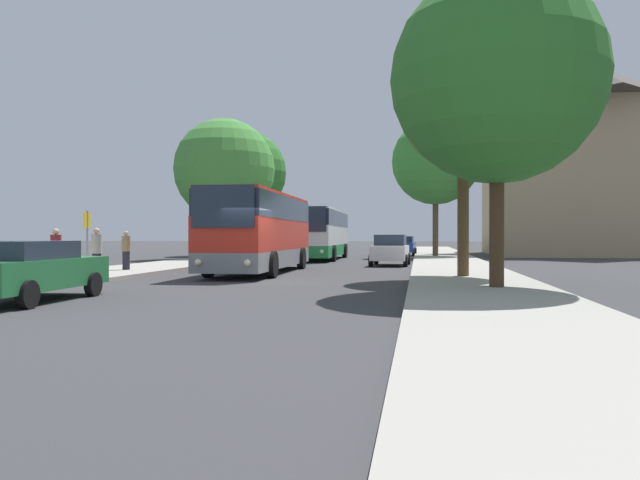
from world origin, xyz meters
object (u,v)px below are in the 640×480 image
object	(u,v)px
parked_car_left_curb	(27,269)
tree_left_near	(224,169)
tree_right_near	(463,107)
pedestrian_waiting_near	(126,250)
tree_left_far	(245,172)
parked_car_right_far	(403,246)
tree_right_mid	(497,78)
bus_stop_sign	(87,234)
bus_front	(260,231)
bus_middle	(320,233)
parked_car_right_near	(390,250)
tree_right_far	(436,161)
pedestrian_walking_back	(97,252)
pedestrian_waiting_far	(56,252)

from	to	relation	value
parked_car_left_curb	tree_left_near	world-z (taller)	tree_left_near
parked_car_left_curb	tree_right_near	distance (m)	14.94
pedestrian_waiting_near	tree_left_far	size ratio (longest dim) A/B	0.17
parked_car_right_far	tree_right_mid	bearing A→B (deg)	98.61
bus_stop_sign	tree_left_near	distance (m)	18.11
tree_right_near	tree_left_far	bearing A→B (deg)	121.37
parked_car_left_curb	tree_right_mid	xyz separation A→B (m)	(11.28, 4.27, 5.15)
bus_front	bus_middle	size ratio (longest dim) A/B	0.95
parked_car_right_near	tree_right_far	distance (m)	13.69
bus_stop_sign	tree_left_far	xyz separation A→B (m)	(-0.84, 24.77, 4.85)
bus_middle	pedestrian_walking_back	distance (m)	20.90
pedestrian_walking_back	pedestrian_waiting_far	bearing A→B (deg)	-45.20
parked_car_right_far	tree_right_near	distance (m)	26.86
tree_right_near	tree_right_far	size ratio (longest dim) A/B	0.84
parked_car_right_near	pedestrian_waiting_far	xyz separation A→B (m)	(-10.93, -12.87, 0.16)
pedestrian_walking_back	tree_right_mid	size ratio (longest dim) A/B	0.19
bus_middle	tree_right_near	bearing A→B (deg)	-67.03
tree_right_mid	tree_right_far	world-z (taller)	tree_right_far
bus_front	parked_car_right_far	size ratio (longest dim) A/B	2.53
parked_car_right_far	bus_stop_sign	distance (m)	28.85
parked_car_left_curb	parked_car_right_far	size ratio (longest dim) A/B	1.07
parked_car_left_curb	tree_right_far	bearing A→B (deg)	70.29
parked_car_right_near	tree_right_far	size ratio (longest dim) A/B	0.42
parked_car_left_curb	pedestrian_waiting_near	world-z (taller)	pedestrian_waiting_near
tree_right_mid	pedestrian_waiting_near	bearing A→B (deg)	155.23
tree_right_near	tree_right_mid	xyz separation A→B (m)	(0.58, -4.70, -0.16)
parked_car_right_near	tree_right_mid	bearing A→B (deg)	105.74
parked_car_right_far	tree_right_near	bearing A→B (deg)	98.45
bus_front	parked_car_right_far	xyz separation A→B (m)	(5.39, 23.11, -0.97)
tree_left_far	tree_right_far	distance (m)	14.68
parked_car_right_near	tree_right_near	xyz separation A→B (m)	(3.01, -10.26, 5.25)
pedestrian_waiting_far	tree_right_mid	world-z (taller)	tree_right_mid
pedestrian_waiting_near	tree_right_mid	bearing A→B (deg)	144.03
parked_car_right_near	bus_stop_sign	size ratio (longest dim) A/B	1.74
parked_car_right_far	pedestrian_waiting_far	xyz separation A→B (m)	(-11.17, -28.81, 0.20)
parked_car_left_curb	tree_left_near	xyz separation A→B (m)	(-3.53, 26.21, 5.18)
bus_front	bus_stop_sign	bearing A→B (deg)	-150.81
bus_middle	pedestrian_waiting_far	world-z (taller)	bus_middle
parked_car_right_near	pedestrian_walking_back	distance (m)	15.89
bus_front	tree_right_near	bearing A→B (deg)	-21.68
tree_left_far	bus_front	bearing A→B (deg)	-72.47
pedestrian_waiting_far	tree_right_far	bearing A→B (deg)	172.58
bus_middle	pedestrian_walking_back	xyz separation A→B (m)	(-4.59, -20.37, -0.75)
bus_front	tree_left_far	distance (m)	22.87
parked_car_right_far	pedestrian_waiting_far	distance (m)	30.90
parked_car_left_curb	tree_left_near	bearing A→B (deg)	96.25
bus_middle	tree_right_mid	distance (m)	24.49
tree_left_near	parked_car_right_far	bearing A→B (deg)	37.96
pedestrian_waiting_far	tree_right_near	world-z (taller)	tree_right_near
tree_left_near	tree_left_far	world-z (taller)	tree_left_far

